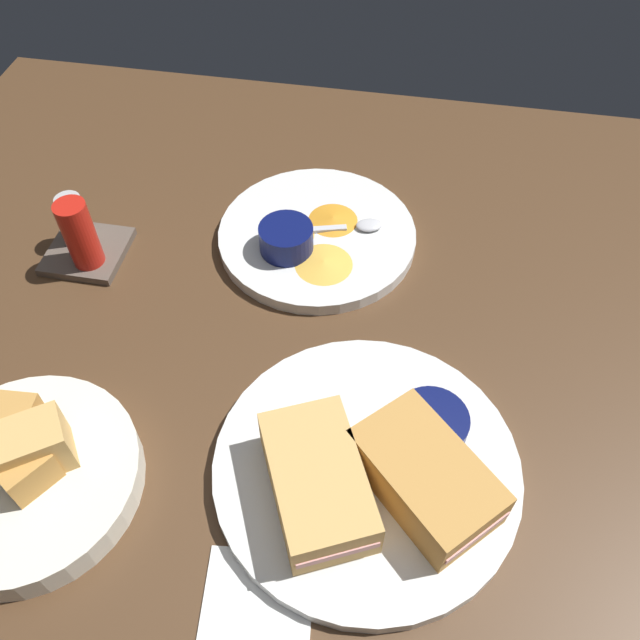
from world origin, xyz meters
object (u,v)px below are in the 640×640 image
object	(u,v)px
sandwich_half_far	(425,476)
condiment_caddy	(81,236)
ramekin_dark_sauce	(430,427)
plate_chips_companion	(317,236)
sandwich_half_near	(317,481)
spoon_by_gravy_ramekin	(358,226)
spoon_by_dark_ramekin	(378,461)
bread_basket_rear	(26,471)
plate_sandwich_main	(366,467)
ramekin_light_gravy	(286,238)

from	to	relation	value
sandwich_half_far	condiment_caddy	size ratio (longest dim) A/B	1.53
sandwich_half_far	ramekin_dark_sauce	xyz separation A→B (cm)	(5.14, -0.12, -0.38)
plate_chips_companion	condiment_caddy	distance (cm)	27.77
sandwich_half_near	spoon_by_gravy_ramekin	distance (cm)	34.59
spoon_by_dark_ramekin	bread_basket_rear	bearing A→B (deg)	102.43
sandwich_half_far	spoon_by_gravy_ramekin	distance (cm)	34.05
plate_sandwich_main	sandwich_half_near	bearing A→B (deg)	133.17
bread_basket_rear	spoon_by_dark_ramekin	bearing A→B (deg)	-77.57
spoon_by_dark_ramekin	ramekin_light_gravy	size ratio (longest dim) A/B	1.37
spoon_by_gravy_ramekin	bread_basket_rear	bearing A→B (deg)	146.42
ramekin_light_gravy	bread_basket_rear	size ratio (longest dim) A/B	0.31
condiment_caddy	ramekin_dark_sauce	bearing A→B (deg)	-113.51
sandwich_half_near	condiment_caddy	world-z (taller)	condiment_caddy
plate_chips_companion	plate_sandwich_main	bearing A→B (deg)	-161.21
sandwich_half_near	plate_chips_companion	size ratio (longest dim) A/B	0.62
sandwich_half_near	ramekin_dark_sauce	distance (cm)	11.73
condiment_caddy	spoon_by_dark_ramekin	bearing A→B (deg)	-119.85
sandwich_half_near	ramekin_light_gravy	xyz separation A→B (cm)	(29.54, 9.10, -0.61)
bread_basket_rear	condiment_caddy	distance (cm)	29.17
sandwich_half_near	plate_chips_companion	world-z (taller)	sandwich_half_near
sandwich_half_far	spoon_by_gravy_ramekin	xyz separation A→B (cm)	(32.39, 10.32, -2.04)
spoon_by_gravy_ramekin	ramekin_dark_sauce	bearing A→B (deg)	-159.02
ramekin_light_gravy	condiment_caddy	bearing A→B (deg)	99.77
sandwich_half_near	bread_basket_rear	distance (cm)	26.31
sandwich_half_far	bread_basket_rear	distance (cm)	35.58
sandwich_half_near	ramekin_dark_sauce	world-z (taller)	sandwich_half_near
sandwich_half_near	condiment_caddy	distance (cm)	41.43
sandwich_half_far	spoon_by_gravy_ramekin	bearing A→B (deg)	17.68
sandwich_half_far	ramekin_light_gravy	distance (cm)	32.90
ramekin_light_gravy	spoon_by_dark_ramekin	bearing A→B (deg)	-151.31
sandwich_half_far	sandwich_half_near	bearing A→B (deg)	103.17
sandwich_half_near	ramekin_dark_sauce	xyz separation A→B (cm)	(7.27, -9.21, -0.38)
plate_sandwich_main	sandwich_half_near	distance (cm)	6.27
plate_sandwich_main	ramekin_light_gravy	bearing A→B (deg)	26.74
sandwich_half_far	ramekin_dark_sauce	bearing A→B (deg)	-1.35
spoon_by_dark_ramekin	bread_basket_rear	distance (cm)	31.76
sandwich_half_far	ramekin_light_gravy	size ratio (longest dim) A/B	2.29
plate_sandwich_main	plate_chips_companion	size ratio (longest dim) A/B	1.18
sandwich_half_near	sandwich_half_far	distance (cm)	9.33
plate_sandwich_main	sandwich_half_near	world-z (taller)	sandwich_half_near
ramekin_dark_sauce	spoon_by_dark_ramekin	bearing A→B (deg)	128.05
sandwich_half_near	spoon_by_gravy_ramekin	xyz separation A→B (cm)	(34.51, 1.24, -2.04)
ramekin_dark_sauce	plate_chips_companion	bearing A→B (deg)	30.60
plate_chips_companion	bread_basket_rear	distance (cm)	41.26
spoon_by_dark_ramekin	condiment_caddy	world-z (taller)	condiment_caddy
sandwich_half_near	ramekin_light_gravy	distance (cm)	30.92
ramekin_dark_sauce	bread_basket_rear	world-z (taller)	bread_basket_rear
spoon_by_dark_ramekin	condiment_caddy	bearing A→B (deg)	60.15
plate_sandwich_main	ramekin_dark_sauce	distance (cm)	6.98
spoon_by_dark_ramekin	bread_basket_rear	world-z (taller)	bread_basket_rear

